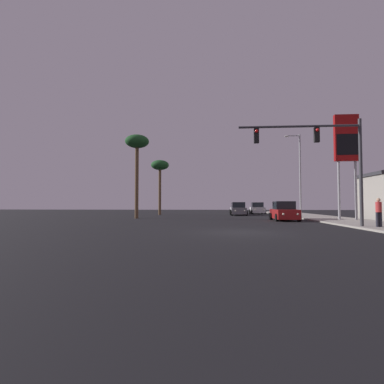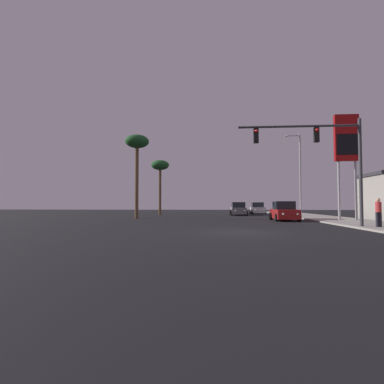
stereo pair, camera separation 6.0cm
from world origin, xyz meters
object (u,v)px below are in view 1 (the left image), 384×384
object	(u,v)px
car_grey	(239,209)
palm_tree_mid	(160,168)
car_silver	(237,209)
street_lamp	(299,170)
pedestrian_on_sidewalk	(379,211)
car_white	(257,209)
palm_tree_near	(137,146)
gas_station_sign	(346,144)
car_red	(284,212)
traffic_light_mast	(324,150)

from	to	relation	value
car_grey	palm_tree_mid	distance (m)	11.79
car_silver	street_lamp	size ratio (longest dim) A/B	0.48
car_grey	pedestrian_on_sidewalk	size ratio (longest dim) A/B	2.60
street_lamp	car_grey	bearing A→B (deg)	138.74
car_grey	car_white	size ratio (longest dim) A/B	1.00
pedestrian_on_sidewalk	palm_tree_near	size ratio (longest dim) A/B	0.20
palm_tree_mid	palm_tree_near	bearing A→B (deg)	-93.02
street_lamp	gas_station_sign	distance (m)	7.51
car_red	car_silver	xyz separation A→B (m)	(-2.76, 16.99, 0.00)
traffic_light_mast	palm_tree_mid	xyz separation A→B (m)	(-13.94, 20.85, 1.60)
car_white	car_silver	size ratio (longest dim) A/B	1.00
car_red	car_silver	distance (m)	17.21
street_lamp	gas_station_sign	bearing A→B (deg)	-73.79
car_grey	car_white	world-z (taller)	same
pedestrian_on_sidewalk	gas_station_sign	bearing A→B (deg)	77.42
car_silver	palm_tree_near	xyz separation A→B (m)	(-11.07, -14.09, 6.56)
car_white	palm_tree_near	size ratio (longest dim) A/B	0.51
car_white	gas_station_sign	bearing A→B (deg)	106.57
traffic_light_mast	car_red	bearing A→B (deg)	94.50
traffic_light_mast	pedestrian_on_sidewalk	distance (m)	4.66
palm_tree_mid	pedestrian_on_sidewalk	bearing A→B (deg)	-52.03
car_red	gas_station_sign	xyz separation A→B (m)	(5.26, -0.26, 5.86)
gas_station_sign	palm_tree_mid	distance (m)	22.76
car_silver	street_lamp	bearing A→B (deg)	121.02
traffic_light_mast	pedestrian_on_sidewalk	world-z (taller)	traffic_light_mast
car_silver	traffic_light_mast	xyz separation A→B (m)	(3.39, -24.94, 3.97)
traffic_light_mast	palm_tree_near	xyz separation A→B (m)	(-14.47, 10.85, 2.59)
palm_tree_near	pedestrian_on_sidewalk	bearing A→B (deg)	-33.52
car_grey	gas_station_sign	distance (m)	16.02
pedestrian_on_sidewalk	palm_tree_mid	world-z (taller)	palm_tree_mid
car_red	palm_tree_mid	bearing A→B (deg)	-42.66
palm_tree_near	palm_tree_mid	xyz separation A→B (m)	(0.53, 10.00, -0.99)
car_white	pedestrian_on_sidewalk	xyz separation A→B (m)	(3.17, -26.39, 0.27)
car_red	gas_station_sign	bearing A→B (deg)	178.61
pedestrian_on_sidewalk	car_grey	bearing A→B (deg)	107.05
street_lamp	pedestrian_on_sidewalk	distance (m)	15.87
traffic_light_mast	gas_station_sign	xyz separation A→B (m)	(4.63, 7.70, 1.89)
palm_tree_mid	car_silver	bearing A→B (deg)	21.21
car_red	car_grey	xyz separation A→B (m)	(-2.95, 12.20, 0.00)
traffic_light_mast	palm_tree_mid	bearing A→B (deg)	123.76
car_grey	palm_tree_mid	world-z (taller)	palm_tree_mid
car_white	gas_station_sign	world-z (taller)	gas_station_sign
car_grey	traffic_light_mast	distance (m)	20.85
car_red	gas_station_sign	world-z (taller)	gas_station_sign
street_lamp	palm_tree_mid	bearing A→B (deg)	159.75
street_lamp	traffic_light_mast	bearing A→B (deg)	-99.91
car_silver	pedestrian_on_sidewalk	bearing A→B (deg)	104.26
car_red	pedestrian_on_sidewalk	size ratio (longest dim) A/B	2.59
car_grey	car_silver	bearing A→B (deg)	-90.48
car_grey	street_lamp	bearing A→B (deg)	140.46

